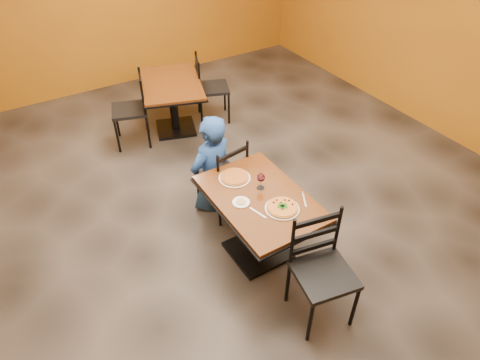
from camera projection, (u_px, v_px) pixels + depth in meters
floor at (233, 223)px, 4.73m from camera, size 7.00×8.00×0.01m
wall_right at (477, 30)px, 5.21m from camera, size 0.01×8.00×3.00m
table_main at (259, 212)px, 4.05m from camera, size 0.83×1.23×0.75m
table_second at (172, 95)px, 5.90m from camera, size 1.14×1.39×0.75m
chair_main_near at (324, 275)px, 3.51m from camera, size 0.54×0.54×1.03m
chair_main_far at (222, 176)px, 4.61m from camera, size 0.49×0.49×0.94m
chair_second_left at (129, 110)px, 5.68m from camera, size 0.57×0.57×1.00m
chair_second_right at (213, 88)px, 6.20m from camera, size 0.57×0.57×0.98m
diner at (211, 162)px, 4.66m from camera, size 0.65×0.50×1.13m
plate_main at (282, 209)px, 3.79m from camera, size 0.31×0.31×0.01m
pizza_main at (282, 207)px, 3.78m from camera, size 0.28×0.28×0.02m
plate_far at (235, 178)px, 4.13m from camera, size 0.31×0.31×0.01m
pizza_far at (235, 177)px, 4.12m from camera, size 0.28×0.28×0.02m
side_plate at (241, 202)px, 3.86m from camera, size 0.16×0.16×0.01m
dip at (241, 202)px, 3.85m from camera, size 0.09×0.09×0.01m
wine_glass at (261, 180)px, 3.97m from camera, size 0.08×0.08×0.18m
fork at (258, 213)px, 3.75m from camera, size 0.06×0.19×0.00m
knife at (304, 199)px, 3.89m from camera, size 0.11×0.19×0.00m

